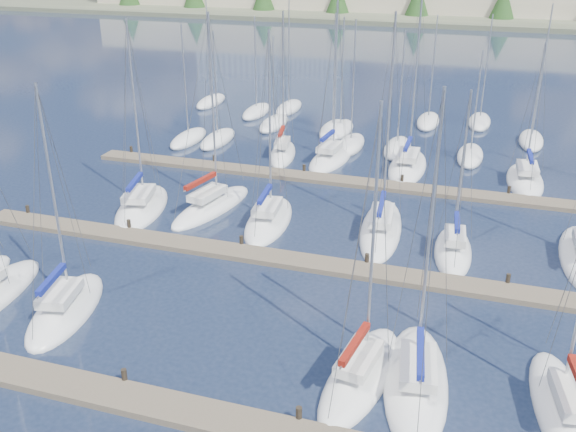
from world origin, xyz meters
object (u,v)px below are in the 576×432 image
(sailboat_l, at_px, (453,251))
(sailboat_e, at_px, (416,382))
(sailboat_j, at_px, (269,220))
(sailboat_o, at_px, (331,158))
(sailboat_h, at_px, (142,207))
(sailboat_f, at_px, (564,412))
(sailboat_c, at_px, (66,309))
(sailboat_i, at_px, (211,206))
(sailboat_n, at_px, (283,154))
(sailboat_k, at_px, (381,229))
(sailboat_q, at_px, (525,180))
(sailboat_p, at_px, (407,167))
(sailboat_d, at_px, (360,375))

(sailboat_l, bearing_deg, sailboat_e, -96.93)
(sailboat_j, height_order, sailboat_o, sailboat_o)
(sailboat_o, xyz_separation_m, sailboat_h, (-10.31, -14.49, -0.01))
(sailboat_f, bearing_deg, sailboat_c, 169.86)
(sailboat_i, distance_m, sailboat_c, 14.95)
(sailboat_f, xyz_separation_m, sailboat_h, (-27.40, 13.71, -0.00))
(sailboat_l, distance_m, sailboat_n, 21.63)
(sailboat_k, bearing_deg, sailboat_e, -79.71)
(sailboat_e, relative_size, sailboat_c, 1.09)
(sailboat_o, relative_size, sailboat_c, 1.15)
(sailboat_i, height_order, sailboat_q, sailboat_i)
(sailboat_f, bearing_deg, sailboat_p, 101.23)
(sailboat_f, distance_m, sailboat_h, 30.64)
(sailboat_q, distance_m, sailboat_n, 20.40)
(sailboat_o, height_order, sailboat_n, sailboat_o)
(sailboat_e, bearing_deg, sailboat_k, 98.53)
(sailboat_f, distance_m, sailboat_o, 32.97)
(sailboat_o, distance_m, sailboat_q, 16.03)
(sailboat_d, xyz_separation_m, sailboat_j, (-9.42, 14.51, -0.00))
(sailboat_f, height_order, sailboat_l, sailboat_f)
(sailboat_d, relative_size, sailboat_o, 0.91)
(sailboat_i, bearing_deg, sailboat_f, -22.34)
(sailboat_j, relative_size, sailboat_i, 0.94)
(sailboat_c, bearing_deg, sailboat_q, 37.38)
(sailboat_d, distance_m, sailboat_k, 15.62)
(sailboat_o, relative_size, sailboat_n, 1.12)
(sailboat_i, bearing_deg, sailboat_h, -149.80)
(sailboat_f, bearing_deg, sailboat_l, 103.26)
(sailboat_k, height_order, sailboat_q, sailboat_k)
(sailboat_i, relative_size, sailboat_p, 0.95)
(sailboat_p, bearing_deg, sailboat_d, -86.87)
(sailboat_q, bearing_deg, sailboat_n, 175.66)
(sailboat_c, bearing_deg, sailboat_k, 34.51)
(sailboat_q, height_order, sailboat_p, sailboat_p)
(sailboat_h, height_order, sailboat_n, sailboat_h)
(sailboat_e, distance_m, sailboat_c, 18.30)
(sailboat_i, xyz_separation_m, sailboat_c, (-1.74, -14.85, -0.01))
(sailboat_l, bearing_deg, sailboat_n, 132.84)
(sailboat_l, bearing_deg, sailboat_d, -106.83)
(sailboat_q, bearing_deg, sailboat_d, -108.21)
(sailboat_l, distance_m, sailboat_h, 21.86)
(sailboat_i, height_order, sailboat_e, sailboat_i)
(sailboat_f, relative_size, sailboat_o, 0.82)
(sailboat_e, bearing_deg, sailboat_f, -7.87)
(sailboat_i, distance_m, sailboat_e, 22.49)
(sailboat_n, bearing_deg, sailboat_i, -106.79)
(sailboat_d, distance_m, sailboat_n, 31.16)
(sailboat_f, relative_size, sailboat_j, 0.89)
(sailboat_c, distance_m, sailboat_n, 27.83)
(sailboat_f, xyz_separation_m, sailboat_o, (-17.09, 28.20, 0.01))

